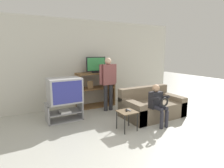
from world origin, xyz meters
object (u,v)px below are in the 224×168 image
snack_table (127,114)px  person_standing_adult (108,79)px  television_flat (96,65)px  couch (151,106)px  television_main (65,90)px  person_seated_child (158,102)px  remote_control_black (126,110)px  media_shelf (95,89)px  tv_stand (64,111)px  remote_control_white (128,110)px

snack_table → person_standing_adult: 1.53m
television_flat → couch: 2.01m
person_standing_adult → snack_table: bearing=-101.8°
television_main → television_flat: size_ratio=1.25×
television_main → couch: television_main is taller
couch → television_flat: bearing=120.6°
person_standing_adult → person_seated_child: person_standing_adult is taller
remote_control_black → media_shelf: bearing=116.3°
media_shelf → person_seated_child: media_shelf is taller
television_main → television_flat: television_flat is taller
tv_stand → couch: bearing=-21.1°
television_main → remote_control_black: size_ratio=5.29×
media_shelf → television_flat: bearing=-39.6°
television_main → snack_table: (0.99, -1.22, -0.40)m
remote_control_black → person_seated_child: 0.78m
television_flat → media_shelf: bearing=140.4°
remote_control_white → media_shelf: bearing=80.1°
remote_control_black → remote_control_white: 0.04m
remote_control_white → person_seated_child: bearing=-17.3°
remote_control_white → person_standing_adult: bearing=73.0°
television_flat → snack_table: (-0.17, -1.93, -0.91)m
snack_table → television_main: bearing=129.2°
snack_table → remote_control_black: 0.09m
remote_control_black → television_main: bearing=160.8°
remote_control_white → person_standing_adult: person_standing_adult is taller
media_shelf → remote_control_white: bearing=-92.7°
snack_table → tv_stand: bearing=129.6°
media_shelf → television_flat: 0.73m
television_main → couch: (2.05, -0.78, -0.51)m
tv_stand → remote_control_white: (1.08, -1.21, 0.21)m
television_flat → remote_control_black: bearing=-94.7°
television_main → television_flat: 1.46m
media_shelf → television_flat: television_flat is taller
person_seated_child → snack_table: bearing=172.7°
television_main → remote_control_white: television_main is taller
tv_stand → couch: (2.08, -0.80, 0.02)m
media_shelf → remote_control_black: (-0.13, -1.91, -0.10)m
media_shelf → snack_table: bearing=-94.3°
snack_table → couch: 1.15m
remote_control_black → couch: 1.13m
remote_control_black → person_standing_adult: (0.28, 1.35, 0.47)m
person_standing_adult → person_seated_child: (0.48, -1.49, -0.36)m
media_shelf → snack_table: media_shelf is taller
media_shelf → remote_control_black: bearing=-94.0°
remote_control_white → television_main: bearing=124.2°
media_shelf → remote_control_white: size_ratio=7.85×
media_shelf → television_flat: (0.02, -0.02, 0.73)m
tv_stand → media_shelf: (1.17, 0.72, 0.31)m
remote_control_black → couch: bearing=50.9°
couch → person_seated_child: (-0.28, -0.53, 0.30)m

